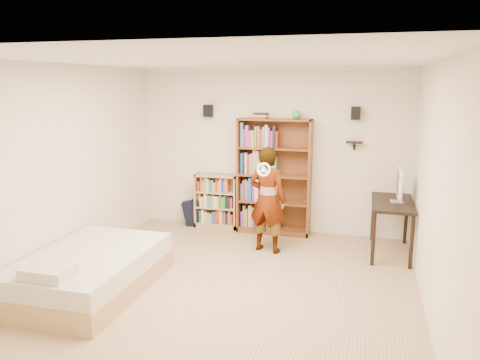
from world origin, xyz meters
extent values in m
cube|color=tan|center=(0.00, 0.00, 0.00)|extent=(4.50, 5.00, 0.01)
cube|color=silver|center=(0.00, 2.50, 1.35)|extent=(4.50, 0.02, 2.70)
cube|color=silver|center=(0.00, -2.50, 1.35)|extent=(4.50, 0.02, 2.70)
cube|color=silver|center=(-2.25, 0.00, 1.35)|extent=(0.02, 5.00, 2.70)
cube|color=silver|center=(2.25, 0.00, 1.35)|extent=(0.02, 5.00, 2.70)
cube|color=white|center=(0.00, 0.00, 2.70)|extent=(4.50, 5.00, 0.02)
cube|color=white|center=(0.00, 2.47, 2.67)|extent=(4.50, 0.06, 0.06)
cube|color=white|center=(0.00, -2.47, 2.67)|extent=(4.50, 0.06, 0.06)
cube|color=white|center=(-2.22, 0.00, 2.67)|extent=(0.06, 5.00, 0.06)
cube|color=white|center=(2.22, 0.00, 2.67)|extent=(0.06, 5.00, 0.06)
cube|color=black|center=(-1.05, 2.40, 2.00)|extent=(0.14, 0.12, 0.20)
cube|color=black|center=(1.35, 2.40, 2.00)|extent=(0.14, 0.12, 0.20)
cube|color=black|center=(1.35, 2.41, 1.55)|extent=(0.25, 0.16, 0.02)
imported|color=black|center=(0.18, 1.44, 0.78)|extent=(0.64, 0.49, 1.57)
torus|color=white|center=(0.18, 1.15, 1.28)|extent=(0.20, 0.08, 0.20)
camera|label=1|loc=(1.54, -5.06, 2.45)|focal=35.00mm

